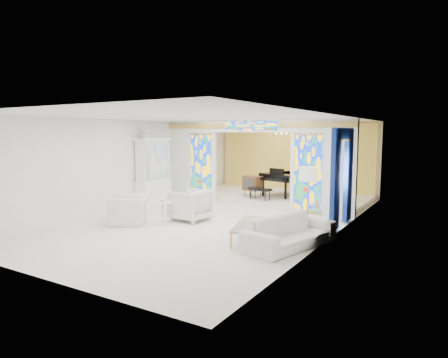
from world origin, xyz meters
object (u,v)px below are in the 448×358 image
Objects in this scene: armchair_left at (130,210)px; grand_piano at (290,177)px; sofa at (290,232)px; armchair_right at (190,205)px; coffee_table at (248,225)px; china_cabinet at (153,173)px; tv_console at (253,183)px.

armchair_left is 0.43× the size of grand_piano.
armchair_right is at bearing 87.71° from sofa.
sofa is 1.10m from coffee_table.
china_cabinet is at bearing -121.44° from grand_piano.
armchair_left is at bearing -44.57° from armchair_right.
tv_console is at bearing 130.02° from armchair_left.
armchair_left reaches higher than sofa.
china_cabinet is 3.04m from armchair_right.
grand_piano reaches higher than armchair_left.
tv_console is at bearing 44.21° from china_cabinet.
sofa is 6.17m from tv_console.
coffee_table is (2.46, -1.03, -0.09)m from armchair_right.
coffee_table is (3.72, 0.13, -0.02)m from armchair_left.
grand_piano is at bearing 102.45° from coffee_table.
armchair_left is at bearing -62.03° from china_cabinet.
china_cabinet is 5.67m from coffee_table.
china_cabinet is 2.68× the size of armchair_right.
armchair_left reaches higher than coffee_table.
grand_piano is (2.41, 6.04, 0.52)m from armchair_left.
grand_piano reaches higher than armchair_right.
tv_console is (-2.43, 4.99, 0.31)m from coffee_table.
coffee_table is 0.68× the size of grand_piano.
armchair_left is 5.29m from tv_console.
sofa is at bearing -21.92° from china_cabinet.
tv_console is (-3.52, 5.05, 0.33)m from sofa.
grand_piano is (1.16, 4.88, 0.45)m from armchair_right.
coffee_table is at bearing -51.22° from tv_console.
china_cabinet is 2.26× the size of armchair_left.
sofa is 6.46m from grand_piano.
china_cabinet is at bearing 154.55° from coffee_table.
armchair_left is 3.72m from coffee_table.
armchair_right is 1.31× the size of tv_console.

